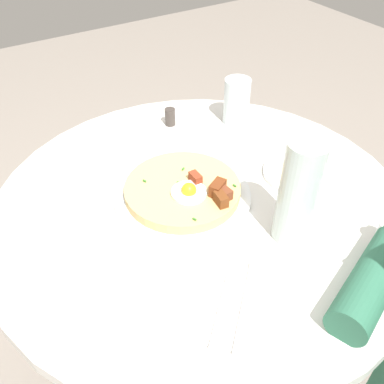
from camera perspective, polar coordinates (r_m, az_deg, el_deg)
The scene contains 12 objects.
ground_plane at distance 1.49m, azimuth 0.84°, elevation -22.23°, with size 6.00×6.00×0.00m, color gray.
dining_table at distance 1.03m, azimuth 1.13°, elevation -8.17°, with size 0.89×0.89×0.72m.
pizza_plate at distance 0.92m, azimuth -1.26°, elevation -0.47°, with size 0.29×0.29×0.01m, color white.
breakfast_pizza at distance 0.90m, azimuth -1.05°, elevation 0.33°, with size 0.25×0.25×0.05m.
bread_plate at distance 1.01m, azimuth 14.31°, elevation 2.40°, with size 0.17×0.17×0.01m, color white.
napkin at distance 0.74m, azimuth 5.67°, elevation -14.59°, with size 0.17×0.14×0.00m, color white.
fork at distance 0.74m, azimuth 4.28°, elevation -14.13°, with size 0.18×0.01×0.01m, color silver.
knife at distance 0.74m, azimuth 7.12°, elevation -14.64°, with size 0.18×0.01×0.01m, color silver.
water_glass at distance 1.15m, azimuth 5.95°, elevation 11.90°, with size 0.07×0.07×0.12m, color silver.
water_bottle at distance 0.79m, azimuth 13.95°, elevation -0.15°, with size 0.07×0.07×0.21m, color silver.
salt_shaker at distance 0.88m, azimuth 24.09°, elevation -5.06°, with size 0.03×0.03×0.05m, color white.
pepper_shaker at distance 1.15m, azimuth -2.93°, elevation 9.94°, with size 0.03×0.03×0.05m, color #3F3833.
Camera 1 is at (-0.57, 0.38, 1.32)m, focal length 40.15 mm.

